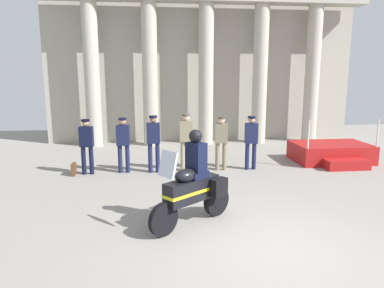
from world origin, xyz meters
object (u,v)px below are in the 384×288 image
object	(u,v)px
motorcycle_with_rider	(194,185)
officer_in_row_4	(221,139)
officer_in_row_0	(87,142)
officer_in_row_3	(186,137)
officer_in_row_5	(251,138)
reviewing_stand	(332,153)
officer_in_row_2	(154,139)
briefcase_on_ground	(74,169)
officer_in_row_1	(123,141)

from	to	relation	value
motorcycle_with_rider	officer_in_row_4	bearing A→B (deg)	-145.98
officer_in_row_0	officer_in_row_3	xyz separation A→B (m)	(2.93, 0.04, 0.07)
officer_in_row_4	officer_in_row_5	size ratio (longest dim) A/B	1.00
reviewing_stand	officer_in_row_2	xyz separation A→B (m)	(-5.97, -0.63, 0.72)
officer_in_row_0	officer_in_row_5	xyz separation A→B (m)	(4.94, -0.01, 0.01)
briefcase_on_ground	reviewing_stand	bearing A→B (deg)	4.65
reviewing_stand	motorcycle_with_rider	world-z (taller)	motorcycle_with_rider
officer_in_row_1	briefcase_on_ground	bearing A→B (deg)	11.75
officer_in_row_0	officer_in_row_4	distance (m)	4.00
officer_in_row_5	briefcase_on_ground	xyz separation A→B (m)	(-5.33, -0.05, -0.80)
officer_in_row_0	officer_in_row_4	bearing A→B (deg)	-173.47
officer_in_row_1	motorcycle_with_rider	size ratio (longest dim) A/B	0.87
officer_in_row_2	motorcycle_with_rider	xyz separation A→B (m)	(0.73, -3.94, -0.22)
officer_in_row_2	officer_in_row_3	distance (m)	0.99
officer_in_row_1	officer_in_row_3	world-z (taller)	officer_in_row_3
officer_in_row_4	motorcycle_with_rider	bearing A→B (deg)	77.96
officer_in_row_0	officer_in_row_1	xyz separation A→B (m)	(1.05, 0.07, 0.01)
officer_in_row_2	officer_in_row_3	world-z (taller)	officer_in_row_3
officer_in_row_1	motorcycle_with_rider	bearing A→B (deg)	118.40
officer_in_row_2	briefcase_on_ground	distance (m)	2.50
briefcase_on_ground	officer_in_row_3	bearing A→B (deg)	1.89
reviewing_stand	officer_in_row_5	xyz separation A→B (m)	(-2.99, -0.63, 0.68)
reviewing_stand	briefcase_on_ground	world-z (taller)	reviewing_stand
officer_in_row_4	motorcycle_with_rider	xyz separation A→B (m)	(-1.32, -3.97, -0.19)
officer_in_row_4	briefcase_on_ground	xyz separation A→B (m)	(-4.40, -0.08, -0.80)
officer_in_row_4	officer_in_row_2	bearing A→B (deg)	7.24
motorcycle_with_rider	briefcase_on_ground	world-z (taller)	motorcycle_with_rider
reviewing_stand	officer_in_row_5	distance (m)	3.13
officer_in_row_1	officer_in_row_3	distance (m)	1.88
officer_in_row_5	motorcycle_with_rider	world-z (taller)	motorcycle_with_rider
reviewing_stand	officer_in_row_0	size ratio (longest dim) A/B	1.51
officer_in_row_4	motorcycle_with_rider	world-z (taller)	motorcycle_with_rider
reviewing_stand	officer_in_row_3	distance (m)	5.07
reviewing_stand	officer_in_row_4	distance (m)	4.02
reviewing_stand	officer_in_row_5	world-z (taller)	officer_in_row_5
officer_in_row_2	motorcycle_with_rider	distance (m)	4.01
officer_in_row_1	officer_in_row_2	xyz separation A→B (m)	(0.90, -0.09, 0.04)
officer_in_row_4	briefcase_on_ground	world-z (taller)	officer_in_row_4
officer_in_row_1	officer_in_row_0	bearing A→B (deg)	10.26
officer_in_row_3	officer_in_row_5	bearing A→B (deg)	-175.34
reviewing_stand	officer_in_row_4	world-z (taller)	officer_in_row_4
officer_in_row_1	officer_in_row_4	size ratio (longest dim) A/B	1.00
officer_in_row_5	officer_in_row_2	bearing A→B (deg)	6.46
motorcycle_with_rider	officer_in_row_1	bearing A→B (deg)	-105.54
officer_in_row_3	officer_in_row_2	bearing A→B (deg)	10.12
officer_in_row_3	officer_in_row_5	xyz separation A→B (m)	(2.00, -0.06, -0.06)
reviewing_stand	officer_in_row_2	size ratio (longest dim) A/B	1.44
officer_in_row_0	motorcycle_with_rider	size ratio (longest dim) A/B	0.86
officer_in_row_0	motorcycle_with_rider	bearing A→B (deg)	130.50
officer_in_row_2	officer_in_row_5	xyz separation A→B (m)	(2.98, 0.00, -0.04)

